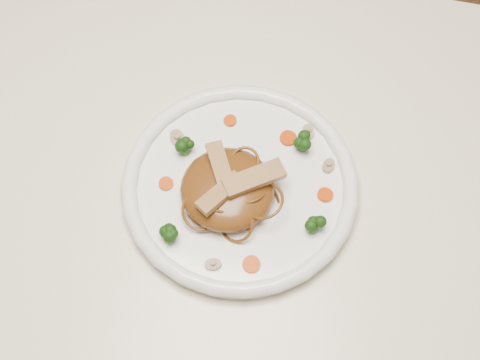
# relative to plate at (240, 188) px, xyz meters

# --- Properties ---
(ground) EXTENTS (4.00, 4.00, 0.00)m
(ground) POSITION_rel_plate_xyz_m (-0.05, -0.01, -0.76)
(ground) COLOR brown
(ground) RESTS_ON ground
(table) EXTENTS (1.20, 0.80, 0.75)m
(table) POSITION_rel_plate_xyz_m (-0.05, -0.01, -0.11)
(table) COLOR #EEE2C9
(table) RESTS_ON ground
(plate) EXTENTS (0.30, 0.30, 0.02)m
(plate) POSITION_rel_plate_xyz_m (0.00, 0.00, 0.00)
(plate) COLOR white
(plate) RESTS_ON table
(noodle_mound) EXTENTS (0.15, 0.15, 0.04)m
(noodle_mound) POSITION_rel_plate_xyz_m (-0.01, -0.02, 0.03)
(noodle_mound) COLOR brown
(noodle_mound) RESTS_ON plate
(chicken_a) EXTENTS (0.08, 0.07, 0.01)m
(chicken_a) POSITION_rel_plate_xyz_m (0.02, -0.01, 0.05)
(chicken_a) COLOR tan
(chicken_a) RESTS_ON noodle_mound
(chicken_b) EXTENTS (0.05, 0.07, 0.01)m
(chicken_b) POSITION_rel_plate_xyz_m (-0.03, 0.00, 0.05)
(chicken_b) COLOR tan
(chicken_b) RESTS_ON noodle_mound
(chicken_c) EXTENTS (0.05, 0.07, 0.01)m
(chicken_c) POSITION_rel_plate_xyz_m (-0.02, -0.04, 0.05)
(chicken_c) COLOR tan
(chicken_c) RESTS_ON noodle_mound
(broccoli_0) EXTENTS (0.03, 0.03, 0.03)m
(broccoli_0) POSITION_rel_plate_xyz_m (0.07, 0.07, 0.03)
(broccoli_0) COLOR #183D0C
(broccoli_0) RESTS_ON plate
(broccoli_1) EXTENTS (0.03, 0.03, 0.03)m
(broccoli_1) POSITION_rel_plate_xyz_m (-0.08, 0.03, 0.03)
(broccoli_1) COLOR #183D0C
(broccoli_1) RESTS_ON plate
(broccoli_2) EXTENTS (0.03, 0.03, 0.03)m
(broccoli_2) POSITION_rel_plate_xyz_m (-0.07, -0.09, 0.02)
(broccoli_2) COLOR #183D0C
(broccoli_2) RESTS_ON plate
(broccoli_3) EXTENTS (0.02, 0.02, 0.03)m
(broccoli_3) POSITION_rel_plate_xyz_m (0.10, -0.04, 0.02)
(broccoli_3) COLOR #183D0C
(broccoli_3) RESTS_ON plate
(carrot_0) EXTENTS (0.02, 0.02, 0.00)m
(carrot_0) POSITION_rel_plate_xyz_m (0.05, 0.08, 0.01)
(carrot_0) COLOR #BC4106
(carrot_0) RESTS_ON plate
(carrot_1) EXTENTS (0.02, 0.02, 0.00)m
(carrot_1) POSITION_rel_plate_xyz_m (-0.09, -0.02, 0.01)
(carrot_1) COLOR #BC4106
(carrot_1) RESTS_ON plate
(carrot_2) EXTENTS (0.02, 0.02, 0.00)m
(carrot_2) POSITION_rel_plate_xyz_m (0.11, 0.01, 0.01)
(carrot_2) COLOR #BC4106
(carrot_2) RESTS_ON plate
(carrot_3) EXTENTS (0.02, 0.02, 0.00)m
(carrot_3) POSITION_rel_plate_xyz_m (-0.03, 0.09, 0.01)
(carrot_3) COLOR #BC4106
(carrot_3) RESTS_ON plate
(carrot_4) EXTENTS (0.03, 0.03, 0.00)m
(carrot_4) POSITION_rel_plate_xyz_m (0.04, -0.10, 0.01)
(carrot_4) COLOR #BC4106
(carrot_4) RESTS_ON plate
(mushroom_0) EXTENTS (0.03, 0.03, 0.01)m
(mushroom_0) POSITION_rel_plate_xyz_m (-0.01, -0.11, 0.01)
(mushroom_0) COLOR tan
(mushroom_0) RESTS_ON plate
(mushroom_1) EXTENTS (0.03, 0.03, 0.01)m
(mushroom_1) POSITION_rel_plate_xyz_m (0.11, 0.05, 0.01)
(mushroom_1) COLOR tan
(mushroom_1) RESTS_ON plate
(mushroom_2) EXTENTS (0.04, 0.04, 0.01)m
(mushroom_2) POSITION_rel_plate_xyz_m (-0.10, 0.05, 0.01)
(mushroom_2) COLOR tan
(mushroom_2) RESTS_ON plate
(mushroom_3) EXTENTS (0.03, 0.03, 0.01)m
(mushroom_3) POSITION_rel_plate_xyz_m (0.07, 0.10, 0.01)
(mushroom_3) COLOR tan
(mushroom_3) RESTS_ON plate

